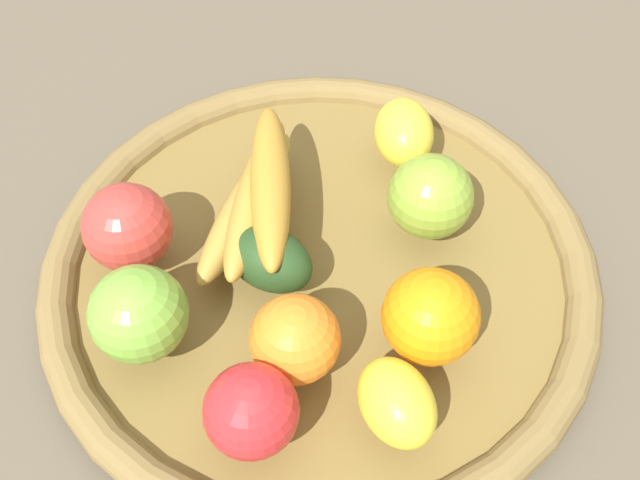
{
  "coord_description": "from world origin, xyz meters",
  "views": [
    {
      "loc": [
        -0.38,
        -0.07,
        0.55
      ],
      "look_at": [
        0.0,
        0.0,
        0.06
      ],
      "focal_mm": 42.38,
      "sensor_mm": 36.0,
      "label": 1
    }
  ],
  "objects_px": {
    "apple_0": "(127,227)",
    "apple_3": "(139,314)",
    "lemon_1": "(397,402)",
    "avocado": "(269,259)",
    "lemon_0": "(404,132)",
    "orange_1": "(293,339)",
    "apple_1": "(251,411)",
    "apple_2": "(430,197)",
    "orange_0": "(431,316)",
    "banana_bunch": "(258,195)"
  },
  "relations": [
    {
      "from": "apple_0",
      "to": "apple_3",
      "type": "distance_m",
      "value": 0.09
    },
    {
      "from": "lemon_1",
      "to": "avocado",
      "type": "xyz_separation_m",
      "value": [
        0.11,
        0.12,
        -0.0
      ]
    },
    {
      "from": "apple_0",
      "to": "lemon_0",
      "type": "distance_m",
      "value": 0.26
    },
    {
      "from": "orange_1",
      "to": "lemon_1",
      "type": "bearing_deg",
      "value": -112.15
    },
    {
      "from": "orange_1",
      "to": "apple_1",
      "type": "relative_size",
      "value": 1.01
    },
    {
      "from": "lemon_1",
      "to": "apple_3",
      "type": "bearing_deg",
      "value": 80.86
    },
    {
      "from": "orange_1",
      "to": "lemon_0",
      "type": "height_order",
      "value": "orange_1"
    },
    {
      "from": "apple_2",
      "to": "apple_3",
      "type": "distance_m",
      "value": 0.26
    },
    {
      "from": "orange_1",
      "to": "orange_0",
      "type": "distance_m",
      "value": 0.1
    },
    {
      "from": "apple_2",
      "to": "orange_0",
      "type": "height_order",
      "value": "orange_0"
    },
    {
      "from": "orange_1",
      "to": "apple_2",
      "type": "xyz_separation_m",
      "value": [
        0.15,
        -0.09,
        0.0
      ]
    },
    {
      "from": "apple_0",
      "to": "banana_bunch",
      "type": "relative_size",
      "value": 0.4
    },
    {
      "from": "lemon_0",
      "to": "apple_0",
      "type": "bearing_deg",
      "value": 127.17
    },
    {
      "from": "avocado",
      "to": "orange_0",
      "type": "relative_size",
      "value": 1.02
    },
    {
      "from": "apple_2",
      "to": "lemon_0",
      "type": "bearing_deg",
      "value": 20.17
    },
    {
      "from": "avocado",
      "to": "apple_2",
      "type": "distance_m",
      "value": 0.15
    },
    {
      "from": "lemon_1",
      "to": "apple_0",
      "type": "height_order",
      "value": "apple_0"
    },
    {
      "from": "apple_2",
      "to": "apple_1",
      "type": "xyz_separation_m",
      "value": [
        -0.21,
        0.1,
        -0.0
      ]
    },
    {
      "from": "orange_1",
      "to": "banana_bunch",
      "type": "bearing_deg",
      "value": 23.2
    },
    {
      "from": "orange_1",
      "to": "apple_0",
      "type": "relative_size",
      "value": 0.92
    },
    {
      "from": "lemon_0",
      "to": "banana_bunch",
      "type": "xyz_separation_m",
      "value": [
        -0.1,
        0.11,
        0.0
      ]
    },
    {
      "from": "orange_1",
      "to": "banana_bunch",
      "type": "height_order",
      "value": "orange_1"
    },
    {
      "from": "lemon_1",
      "to": "apple_0",
      "type": "relative_size",
      "value": 0.95
    },
    {
      "from": "banana_bunch",
      "to": "apple_1",
      "type": "distance_m",
      "value": 0.2
    },
    {
      "from": "lemon_0",
      "to": "orange_0",
      "type": "xyz_separation_m",
      "value": [
        -0.2,
        -0.04,
        0.01
      ]
    },
    {
      "from": "apple_3",
      "to": "banana_bunch",
      "type": "distance_m",
      "value": 0.15
    },
    {
      "from": "orange_1",
      "to": "avocado",
      "type": "xyz_separation_m",
      "value": [
        0.07,
        0.03,
        -0.01
      ]
    },
    {
      "from": "apple_3",
      "to": "lemon_0",
      "type": "distance_m",
      "value": 0.29
    },
    {
      "from": "lemon_0",
      "to": "orange_0",
      "type": "distance_m",
      "value": 0.21
    },
    {
      "from": "banana_bunch",
      "to": "apple_1",
      "type": "height_order",
      "value": "apple_1"
    },
    {
      "from": "apple_0",
      "to": "banana_bunch",
      "type": "height_order",
      "value": "apple_0"
    },
    {
      "from": "lemon_1",
      "to": "apple_3",
      "type": "xyz_separation_m",
      "value": [
        0.03,
        0.2,
        0.01
      ]
    },
    {
      "from": "apple_0",
      "to": "lemon_1",
      "type": "bearing_deg",
      "value": -115.27
    },
    {
      "from": "apple_3",
      "to": "apple_1",
      "type": "relative_size",
      "value": 1.11
    },
    {
      "from": "apple_2",
      "to": "apple_1",
      "type": "height_order",
      "value": "apple_2"
    },
    {
      "from": "apple_3",
      "to": "apple_1",
      "type": "distance_m",
      "value": 0.12
    },
    {
      "from": "apple_0",
      "to": "apple_1",
      "type": "height_order",
      "value": "apple_0"
    },
    {
      "from": "orange_0",
      "to": "lemon_1",
      "type": "bearing_deg",
      "value": 166.22
    },
    {
      "from": "orange_1",
      "to": "apple_0",
      "type": "bearing_deg",
      "value": 63.14
    },
    {
      "from": "avocado",
      "to": "apple_2",
      "type": "height_order",
      "value": "apple_2"
    },
    {
      "from": "apple_2",
      "to": "lemon_0",
      "type": "relative_size",
      "value": 1.0
    },
    {
      "from": "apple_1",
      "to": "orange_0",
      "type": "bearing_deg",
      "value": -50.13
    },
    {
      "from": "avocado",
      "to": "apple_3",
      "type": "relative_size",
      "value": 1.0
    },
    {
      "from": "avocado",
      "to": "apple_3",
      "type": "xyz_separation_m",
      "value": [
        -0.08,
        0.08,
        0.01
      ]
    },
    {
      "from": "apple_0",
      "to": "orange_0",
      "type": "xyz_separation_m",
      "value": [
        -0.04,
        -0.25,
        0.0
      ]
    },
    {
      "from": "lemon_0",
      "to": "orange_0",
      "type": "height_order",
      "value": "orange_0"
    },
    {
      "from": "avocado",
      "to": "apple_3",
      "type": "height_order",
      "value": "apple_3"
    },
    {
      "from": "lemon_1",
      "to": "avocado",
      "type": "height_order",
      "value": "same"
    },
    {
      "from": "lemon_0",
      "to": "apple_1",
      "type": "relative_size",
      "value": 1.09
    },
    {
      "from": "orange_1",
      "to": "apple_3",
      "type": "relative_size",
      "value": 0.91
    }
  ]
}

